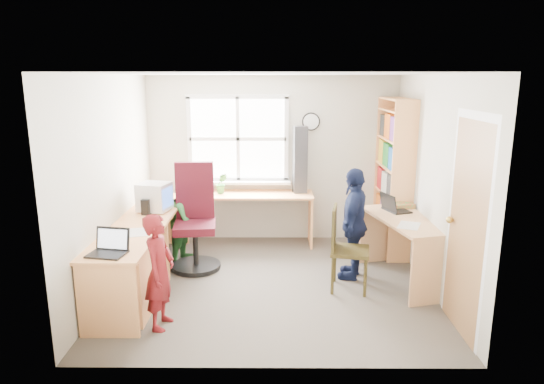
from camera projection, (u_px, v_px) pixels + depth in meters
The scene contains 19 objects.
room at pixel (273, 181), 5.51m from camera, with size 3.64×3.44×2.44m.
l_desk at pixel (153, 256), 5.32m from camera, with size 2.38×2.95×0.75m.
right_desk at pixel (406, 236), 5.67m from camera, with size 0.92×1.45×0.77m.
bookshelf at pixel (393, 180), 6.61m from camera, with size 0.30×1.02×2.10m.
swivel_chair at pixel (195, 223), 6.11m from camera, with size 0.67×0.67×1.32m.
wooden_chair at pixel (344, 245), 5.46m from camera, with size 0.49×0.49×0.96m.
crt_monitor at pixel (154, 197), 5.96m from camera, with size 0.42×0.40×0.35m.
laptop_left at pixel (109, 248), 4.54m from camera, with size 0.38×0.33×0.23m.
laptop_right at pixel (393, 207), 5.90m from camera, with size 0.37×0.40×0.23m.
speaker_a at pixel (146, 207), 5.83m from camera, with size 0.11×0.11×0.19m.
speaker_b at pixel (157, 197), 6.32m from camera, with size 0.12×0.12×0.20m.
cd_tower at pixel (300, 160), 6.88m from camera, with size 0.21×0.19×0.95m.
game_box at pixel (400, 205), 6.12m from camera, with size 0.34×0.34×0.06m.
paper_a at pixel (140, 232), 5.18m from camera, with size 0.30×0.36×0.00m.
paper_b at pixel (409, 225), 5.34m from camera, with size 0.32×0.37×0.00m.
potted_plant at pixel (222, 183), 6.88m from camera, with size 0.16×0.13×0.29m, color #357D32.
person_red at pixel (159, 272), 4.60m from camera, with size 0.41×0.27×1.13m, color maroon.
person_green at pixel (187, 220), 6.34m from camera, with size 0.53×0.42×1.10m, color #2B6D30.
person_navy at pixel (354, 224), 5.76m from camera, with size 0.79×0.33×1.34m, color #131C3E.
Camera 1 is at (0.03, -5.29, 2.36)m, focal length 32.00 mm.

